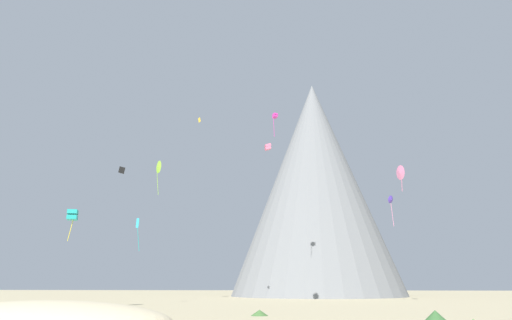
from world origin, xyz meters
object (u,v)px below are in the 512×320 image
(kite_black_mid, at_px, (122,170))
(kite_magenta_high, at_px, (275,116))
(kite_gold_high, at_px, (199,120))
(bush_near_left, at_px, (435,316))
(rock_massif, at_px, (316,195))
(kite_pink_mid, at_px, (400,173))
(kite_cyan_low, at_px, (138,227))
(kite_lime_mid, at_px, (158,167))
(kite_rainbow_mid, at_px, (268,147))
(kite_indigo_mid, at_px, (391,200))
(bush_scatter_east, at_px, (260,313))
(kite_teal_low, at_px, (72,215))

(kite_black_mid, xyz_separation_m, kite_magenta_high, (27.65, 3.11, 10.49))
(kite_magenta_high, bearing_deg, kite_gold_high, -177.76)
(kite_black_mid, bearing_deg, bush_near_left, 153.21)
(rock_massif, bearing_deg, kite_black_mid, -125.46)
(kite_pink_mid, height_order, kite_black_mid, kite_black_mid)
(kite_cyan_low, xyz_separation_m, kite_lime_mid, (-1.42, 14.37, 13.49))
(kite_lime_mid, bearing_deg, kite_rainbow_mid, 18.96)
(rock_massif, bearing_deg, kite_gold_high, -110.46)
(kite_gold_high, bearing_deg, kite_lime_mid, -144.34)
(kite_black_mid, distance_m, kite_magenta_high, 29.74)
(kite_pink_mid, xyz_separation_m, kite_magenta_high, (-21.84, 1.27, 11.57))
(rock_massif, height_order, kite_cyan_low, rock_massif)
(kite_indigo_mid, relative_size, kite_rainbow_mid, 4.76)
(kite_black_mid, bearing_deg, kite_gold_high, 172.29)
(kite_pink_mid, bearing_deg, rock_massif, 173.64)
(kite_indigo_mid, relative_size, kite_magenta_high, 1.27)
(bush_scatter_east, bearing_deg, kite_rainbow_mid, 91.26)
(kite_cyan_low, relative_size, kite_magenta_high, 1.20)
(kite_lime_mid, distance_m, kite_indigo_mid, 45.68)
(kite_pink_mid, bearing_deg, kite_cyan_low, -102.51)
(kite_gold_high, xyz_separation_m, kite_pink_mid, (34.28, 7.55, -8.19))
(kite_magenta_high, bearing_deg, rock_massif, 46.56)
(kite_black_mid, bearing_deg, kite_pink_mid, -164.99)
(bush_scatter_east, distance_m, kite_rainbow_mid, 34.14)
(kite_pink_mid, distance_m, kite_black_mid, 49.53)
(kite_indigo_mid, bearing_deg, rock_massif, 62.35)
(rock_massif, xyz_separation_m, kite_lime_mid, (-32.56, -41.69, -1.38))
(kite_lime_mid, relative_size, kite_indigo_mid, 1.21)
(kite_gold_high, bearing_deg, rock_massif, 158.37)
(kite_gold_high, height_order, kite_teal_low, kite_gold_high)
(bush_scatter_east, distance_m, kite_pink_mid, 43.63)
(kite_cyan_low, height_order, kite_pink_mid, kite_pink_mid)
(kite_lime_mid, bearing_deg, kite_teal_low, -43.01)
(kite_lime_mid, distance_m, kite_gold_high, 19.45)
(kite_cyan_low, height_order, kite_lime_mid, kite_lime_mid)
(bush_near_left, relative_size, kite_indigo_mid, 0.39)
(kite_indigo_mid, height_order, kite_magenta_high, kite_magenta_high)
(kite_cyan_low, bearing_deg, kite_pink_mid, 98.30)
(bush_scatter_east, xyz_separation_m, kite_teal_low, (-26.09, 8.83, 11.98))
(kite_gold_high, bearing_deg, kite_pink_mid, 101.26)
(bush_near_left, distance_m, kite_cyan_low, 50.95)
(kite_pink_mid, xyz_separation_m, kite_rainbow_mid, (-22.65, -7.36, 3.18))
(bush_near_left, relative_size, bush_scatter_east, 1.18)
(bush_scatter_east, height_order, rock_massif, rock_massif)
(kite_pink_mid, distance_m, kite_magenta_high, 24.74)
(kite_rainbow_mid, bearing_deg, kite_indigo_mid, -71.94)
(kite_black_mid, bearing_deg, kite_teal_low, 106.48)
(bush_scatter_east, distance_m, kite_lime_mid, 51.64)
(bush_near_left, relative_size, kite_magenta_high, 0.49)
(bush_scatter_east, xyz_separation_m, kite_lime_mid, (-23.49, 38.25, 25.54))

